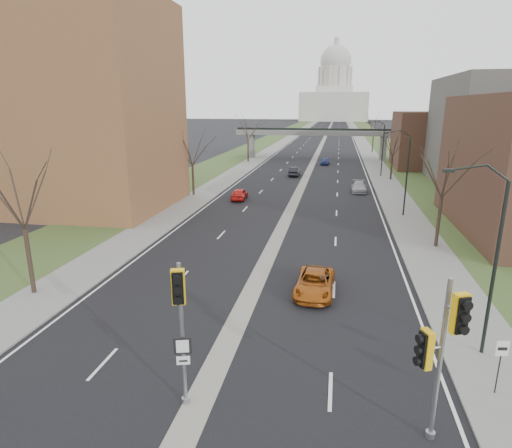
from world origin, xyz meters
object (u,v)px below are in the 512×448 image
(speed_limit_sign, at_px, (501,357))
(car_left_far, at_px, (294,171))
(car_left_near, at_px, (239,194))
(car_right_far, at_px, (325,161))
(signal_pole_median, at_px, (180,312))
(car_right_near, at_px, (315,283))
(car_right_mid, at_px, (359,187))
(signal_pole_right, at_px, (441,342))

(speed_limit_sign, relative_size, car_left_far, 0.53)
(car_left_near, distance_m, car_right_far, 35.45)
(speed_limit_sign, distance_m, car_left_far, 55.00)
(signal_pole_median, relative_size, car_right_near, 1.19)
(signal_pole_median, bearing_deg, car_right_mid, 63.51)
(signal_pole_right, relative_size, car_right_far, 1.52)
(signal_pole_median, height_order, car_right_far, signal_pole_median)
(speed_limit_sign, distance_m, car_right_near, 11.32)
(signal_pole_right, distance_m, car_right_mid, 44.68)
(signal_pole_right, height_order, car_left_far, signal_pole_right)
(car_left_far, height_order, car_right_near, car_left_far)
(speed_limit_sign, bearing_deg, car_right_near, 123.03)
(speed_limit_sign, xyz_separation_m, car_right_mid, (-3.62, 41.45, -1.04))
(signal_pole_median, distance_m, car_right_near, 12.57)
(car_left_far, bearing_deg, signal_pole_median, 91.61)
(signal_pole_right, distance_m, speed_limit_sign, 4.88)
(car_left_near, relative_size, car_right_near, 0.85)
(signal_pole_right, relative_size, car_left_near, 1.45)
(speed_limit_sign, xyz_separation_m, car_left_near, (-18.15, 33.86, -1.01))
(car_left_far, bearing_deg, car_right_near, 97.36)
(car_right_near, bearing_deg, signal_pole_right, -66.27)
(car_left_near, relative_size, car_right_far, 1.05)
(signal_pole_median, xyz_separation_m, signal_pole_right, (8.75, -0.10, -0.13))
(signal_pole_right, bearing_deg, car_right_mid, 66.97)
(speed_limit_sign, xyz_separation_m, car_right_far, (-8.95, 68.10, -1.04))
(car_left_near, height_order, car_right_mid, car_left_near)
(signal_pole_right, xyz_separation_m, car_right_near, (-4.52, 11.45, -3.22))
(car_left_near, bearing_deg, car_right_mid, -155.34)
(car_left_near, relative_size, car_right_mid, 0.90)
(speed_limit_sign, height_order, car_right_mid, speed_limit_sign)
(signal_pole_median, height_order, car_right_mid, signal_pole_median)
(car_right_far, bearing_deg, car_right_near, -85.81)
(car_left_near, height_order, car_right_far, car_left_near)
(speed_limit_sign, distance_m, car_right_mid, 41.62)
(car_right_near, xyz_separation_m, car_right_mid, (3.97, 33.11, -0.01))
(signal_pole_right, distance_m, car_left_near, 40.06)
(car_left_near, bearing_deg, car_right_near, 109.59)
(signal_pole_median, xyz_separation_m, car_right_near, (4.23, 11.35, -3.35))
(car_right_mid, bearing_deg, signal_pole_median, -99.76)
(signal_pole_right, distance_m, car_left_far, 57.47)
(signal_pole_median, distance_m, signal_pole_right, 8.76)
(signal_pole_right, height_order, car_right_near, signal_pole_right)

